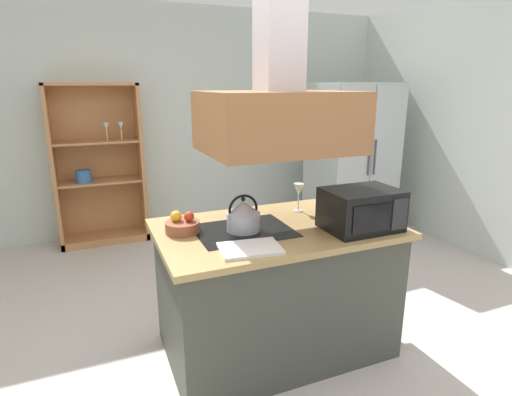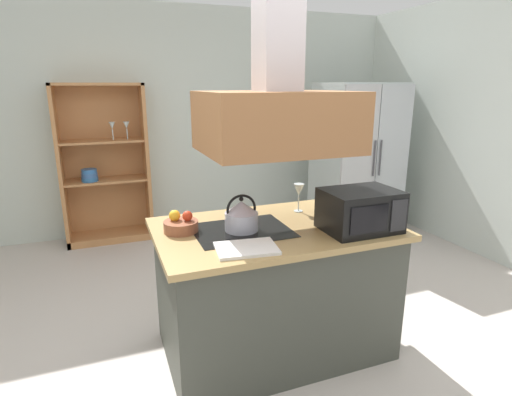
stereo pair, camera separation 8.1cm
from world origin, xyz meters
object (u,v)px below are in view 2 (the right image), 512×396
dish_cabinet (105,173)px  microwave (360,210)px  cutting_board (246,248)px  wine_glass_on_counter (299,191)px  refrigerator (357,160)px  kettle (241,216)px  fruit_bowl (181,225)px

dish_cabinet → microwave: 3.26m
cutting_board → wine_glass_on_counter: 0.82m
cutting_board → microwave: microwave is taller
dish_cabinet → microwave: bearing=-63.5°
refrigerator → microwave: size_ratio=3.94×
refrigerator → cutting_board: bearing=-135.6°
dish_cabinet → kettle: 2.77m
cutting_board → kettle: bearing=75.9°
refrigerator → dish_cabinet: (-2.85, 0.84, -0.10)m
fruit_bowl → kettle: bearing=-18.6°
wine_glass_on_counter → microwave: bearing=-69.4°
wine_glass_on_counter → cutting_board: bearing=-137.6°
fruit_bowl → wine_glass_on_counter: bearing=7.5°
cutting_board → fruit_bowl: size_ratio=1.58×
cutting_board → microwave: 0.79m
dish_cabinet → fruit_bowl: dish_cabinet is taller
microwave → wine_glass_on_counter: bearing=110.6°
kettle → microwave: bearing=-19.9°
cutting_board → microwave: size_ratio=0.74×
kettle → cutting_board: size_ratio=0.69×
dish_cabinet → cutting_board: 3.04m
refrigerator → kettle: 2.78m
microwave → refrigerator: bearing=56.1°
cutting_board → fruit_bowl: fruit_bowl is taller
microwave → fruit_bowl: (-1.06, 0.37, -0.08)m
kettle → microwave: size_ratio=0.51×
kettle → fruit_bowl: kettle is taller
dish_cabinet → cutting_board: dish_cabinet is taller
kettle → microwave: microwave is taller
dish_cabinet → fruit_bowl: size_ratio=8.39×
cutting_board → microwave: bearing=3.9°
dish_cabinet → fruit_bowl: bearing=-81.2°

